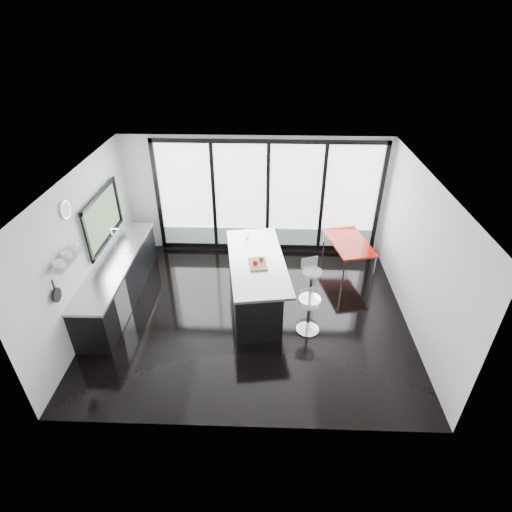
{
  "coord_description": "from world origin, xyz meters",
  "views": [
    {
      "loc": [
        0.32,
        -6.04,
        5.17
      ],
      "look_at": [
        0.1,
        0.3,
        1.15
      ],
      "focal_mm": 28.0,
      "sensor_mm": 36.0,
      "label": 1
    }
  ],
  "objects_px": {
    "island": "(253,281)",
    "bar_stool_near": "(309,316)",
    "red_table": "(347,256)",
    "bar_stool_far": "(311,286)"
  },
  "relations": [
    {
      "from": "island",
      "to": "bar_stool_near",
      "type": "bearing_deg",
      "value": -37.79
    },
    {
      "from": "island",
      "to": "bar_stool_near",
      "type": "xyz_separation_m",
      "value": [
        1.05,
        -0.82,
        -0.18
      ]
    },
    {
      "from": "bar_stool_near",
      "to": "red_table",
      "type": "relative_size",
      "value": 0.49
    },
    {
      "from": "red_table",
      "to": "bar_stool_near",
      "type": "bearing_deg",
      "value": -116.51
    },
    {
      "from": "island",
      "to": "bar_stool_near",
      "type": "height_order",
      "value": "island"
    },
    {
      "from": "island",
      "to": "red_table",
      "type": "height_order",
      "value": "island"
    },
    {
      "from": "island",
      "to": "red_table",
      "type": "bearing_deg",
      "value": 30.88
    },
    {
      "from": "island",
      "to": "bar_stool_far",
      "type": "bearing_deg",
      "value": 4.56
    },
    {
      "from": "bar_stool_far",
      "to": "red_table",
      "type": "distance_m",
      "value": 1.47
    },
    {
      "from": "island",
      "to": "bar_stool_far",
      "type": "height_order",
      "value": "island"
    }
  ]
}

